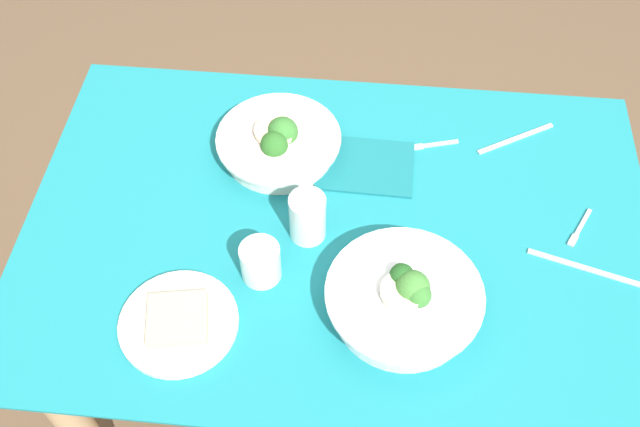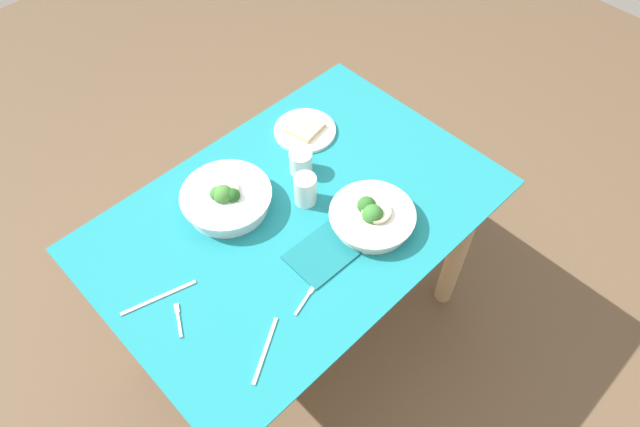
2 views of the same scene
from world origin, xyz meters
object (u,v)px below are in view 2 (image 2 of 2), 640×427
fork_by_far_bowl (178,319)px  napkin_folded_upper (323,253)px  broccoli_bowl_near (372,217)px  table_knife_left (159,298)px  broccoli_bowl_far (227,199)px  water_glass_side (301,162)px  fork_by_near_bowl (306,298)px  water_glass_center (305,190)px  table_knife_right (265,350)px  bread_side_plate (305,130)px

fork_by_far_bowl → napkin_folded_upper: 0.44m
broccoli_bowl_near → table_knife_left: bearing=158.9°
broccoli_bowl_near → napkin_folded_upper: size_ratio=1.31×
broccoli_bowl_far → broccoli_bowl_near: bearing=-52.7°
broccoli_bowl_far → table_knife_left: size_ratio=1.30×
water_glass_side → fork_by_near_bowl: bearing=-131.6°
water_glass_side → fork_by_far_bowl: 0.62m
fork_by_far_bowl → fork_by_near_bowl: 0.35m
water_glass_center → water_glass_side: size_ratio=1.33×
fork_by_far_bowl → table_knife_left: bearing=28.3°
broccoli_bowl_far → fork_by_near_bowl: 0.41m
table_knife_left → table_knife_right: 0.34m
table_knife_right → napkin_folded_upper: size_ratio=0.95×
bread_side_plate → fork_by_near_bowl: bread_side_plate is taller
broccoli_bowl_near → water_glass_side: bearing=91.2°
broccoli_bowl_near → fork_by_far_bowl: size_ratio=2.71×
broccoli_bowl_far → table_knife_right: broccoli_bowl_far is taller
water_glass_side → table_knife_left: water_glass_side is taller
bread_side_plate → water_glass_center: (-0.21, -0.22, 0.04)m
water_glass_side → fork_by_near_bowl: size_ratio=0.75×
bread_side_plate → fork_by_near_bowl: (-0.44, -0.47, -0.01)m
broccoli_bowl_far → napkin_folded_upper: (0.09, -0.33, -0.03)m
water_glass_center → table_knife_left: 0.53m
broccoli_bowl_near → fork_by_near_bowl: (-0.32, -0.05, -0.03)m
water_glass_center → table_knife_left: bearing=176.5°
napkin_folded_upper → table_knife_left: bearing=153.4°
fork_by_far_bowl → water_glass_center: bearing=-55.6°
bread_side_plate → table_knife_left: 0.75m
water_glass_side → fork_by_far_bowl: size_ratio=0.82×
table_knife_left → table_knife_right: (0.11, -0.32, 0.00)m
bread_side_plate → napkin_folded_upper: (-0.31, -0.40, -0.01)m
napkin_folded_upper → broccoli_bowl_near: bearing=-6.7°
water_glass_center → fork_by_far_bowl: size_ratio=1.08×
water_glass_center → fork_by_near_bowl: 0.35m
broccoli_bowl_far → broccoli_bowl_near: broccoli_bowl_far is taller
fork_by_near_bowl → table_knife_right: 0.18m
water_glass_center → table_knife_left: (-0.52, 0.03, -0.05)m
broccoli_bowl_far → fork_by_far_bowl: 0.40m
bread_side_plate → table_knife_right: bread_side_plate is taller
bread_side_plate → water_glass_side: (-0.13, -0.12, 0.03)m
fork_by_far_bowl → broccoli_bowl_near: bearing=-75.2°
bread_side_plate → table_knife_right: size_ratio=1.12×
napkin_folded_upper → water_glass_side: bearing=57.9°
water_glass_center → napkin_folded_upper: bearing=-119.2°
bread_side_plate → napkin_folded_upper: bread_side_plate is taller
water_glass_center → water_glass_side: water_glass_center is taller
bread_side_plate → fork_by_near_bowl: size_ratio=2.03×
water_glass_center → napkin_folded_upper: 0.21m
fork_by_near_bowl → water_glass_side: bearing=32.5°
table_knife_right → bread_side_plate: bearing=8.4°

